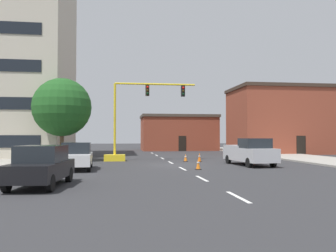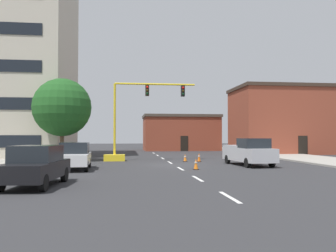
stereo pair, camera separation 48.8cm
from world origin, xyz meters
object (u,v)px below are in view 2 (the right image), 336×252
traffic_signal_gantry (126,136)px  tree_left_near (62,107)px  pickup_truck_silver (249,152)px  traffic_cone_roadside_c (199,157)px  traffic_cone_roadside_a (196,164)px  traffic_cone_roadside_b (185,158)px  sedan_white_mid_left (75,156)px  sedan_black_near_left (36,165)px

traffic_signal_gantry → tree_left_near: size_ratio=1.13×
traffic_signal_gantry → pickup_truck_silver: (8.92, -6.10, -1.20)m
traffic_signal_gantry → traffic_cone_roadside_c: (6.09, -1.98, -1.81)m
traffic_cone_roadside_a → traffic_cone_roadside_b: size_ratio=1.12×
tree_left_near → sedan_white_mid_left: tree_left_near is taller
sedan_black_near_left → traffic_cone_roadside_b: bearing=57.5°
pickup_truck_silver → traffic_cone_roadside_b: size_ratio=8.61×
sedan_white_mid_left → traffic_cone_roadside_a: size_ratio=6.36×
pickup_truck_silver → traffic_cone_roadside_a: 5.26m
tree_left_near → traffic_cone_roadside_c: bearing=-9.7°
sedan_black_near_left → traffic_cone_roadside_c: 16.69m
traffic_cone_roadside_a → traffic_cone_roadside_c: traffic_cone_roadside_c is taller
sedan_black_near_left → tree_left_near: bearing=95.8°
traffic_signal_gantry → traffic_cone_roadside_b: size_ratio=12.39×
sedan_black_near_left → traffic_cone_roadside_b: sedan_black_near_left is taller
pickup_truck_silver → traffic_cone_roadside_c: 5.04m
pickup_truck_silver → sedan_black_near_left: (-12.78, -9.26, -0.09)m
traffic_signal_gantry → sedan_black_near_left: size_ratio=1.72×
traffic_signal_gantry → traffic_cone_roadside_a: traffic_signal_gantry is taller
traffic_cone_roadside_a → traffic_cone_roadside_c: 7.02m
sedan_black_near_left → traffic_cone_roadside_a: 10.60m
tree_left_near → sedan_black_near_left: bearing=-84.2°
traffic_signal_gantry → sedan_black_near_left: (-3.86, -15.37, -1.29)m
tree_left_near → traffic_cone_roadside_c: size_ratio=9.49×
traffic_cone_roadside_c → pickup_truck_silver: bearing=-55.5°
traffic_signal_gantry → traffic_cone_roadside_a: size_ratio=11.09×
traffic_signal_gantry → traffic_cone_roadside_a: bearing=-63.2°
traffic_cone_roadside_c → tree_left_near: bearing=170.3°
traffic_signal_gantry → sedan_white_mid_left: 8.59m
traffic_signal_gantry → sedan_white_mid_left: bearing=-112.7°
sedan_white_mid_left → sedan_black_near_left: bearing=-94.5°
sedan_black_near_left → pickup_truck_silver: bearing=35.9°
traffic_cone_roadside_a → sedan_white_mid_left: bearing=172.8°
traffic_signal_gantry → pickup_truck_silver: size_ratio=1.44×
tree_left_near → sedan_white_mid_left: size_ratio=1.55×
sedan_white_mid_left → traffic_cone_roadside_b: bearing=37.6°
pickup_truck_silver → traffic_cone_roadside_a: bearing=-148.9°
traffic_signal_gantry → sedan_white_mid_left: size_ratio=1.75×
sedan_black_near_left → sedan_white_mid_left: size_ratio=1.02×
traffic_signal_gantry → tree_left_near: bearing=-180.0°
traffic_signal_gantry → sedan_black_near_left: traffic_signal_gantry is taller
traffic_cone_roadside_b → tree_left_near: bearing=172.1°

